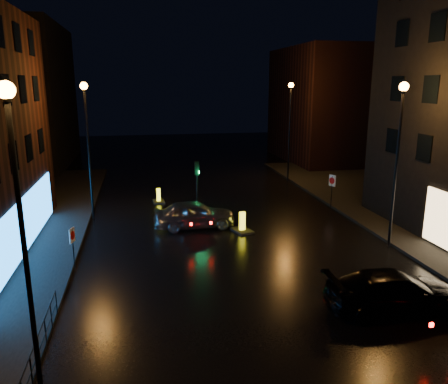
{
  "coord_description": "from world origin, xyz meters",
  "views": [
    {
      "loc": [
        -4.75,
        -13.4,
        8.31
      ],
      "look_at": [
        -0.53,
        8.24,
        2.8
      ],
      "focal_mm": 35.0,
      "sensor_mm": 36.0,
      "label": 1
    }
  ],
  "objects_px": {
    "dark_sedan": "(395,292)",
    "road_sign_left": "(72,239)",
    "bollard_near": "(242,227)",
    "silver_hatchback": "(194,214)",
    "traffic_signal": "(197,206)",
    "road_sign_right": "(332,183)",
    "bollard_far": "(159,199)"
  },
  "relations": [
    {
      "from": "bollard_near",
      "to": "silver_hatchback",
      "type": "bearing_deg",
      "value": 136.43
    },
    {
      "from": "traffic_signal",
      "to": "dark_sedan",
      "type": "distance_m",
      "value": 15.09
    },
    {
      "from": "bollard_near",
      "to": "bollard_far",
      "type": "bearing_deg",
      "value": 103.55
    },
    {
      "from": "bollard_far",
      "to": "road_sign_right",
      "type": "relative_size",
      "value": 0.52
    },
    {
      "from": "silver_hatchback",
      "to": "bollard_near",
      "type": "height_order",
      "value": "silver_hatchback"
    },
    {
      "from": "traffic_signal",
      "to": "road_sign_right",
      "type": "xyz_separation_m",
      "value": [
        9.1,
        -0.64,
        1.24
      ]
    },
    {
      "from": "traffic_signal",
      "to": "bollard_near",
      "type": "xyz_separation_m",
      "value": [
        2.04,
        -4.18,
        -0.25
      ]
    },
    {
      "from": "traffic_signal",
      "to": "dark_sedan",
      "type": "xyz_separation_m",
      "value": [
        5.56,
        -14.02,
        0.26
      ]
    },
    {
      "from": "silver_hatchback",
      "to": "road_sign_left",
      "type": "xyz_separation_m",
      "value": [
        -6.14,
        -5.08,
        0.71
      ]
    },
    {
      "from": "road_sign_right",
      "to": "dark_sedan",
      "type": "bearing_deg",
      "value": 53.04
    },
    {
      "from": "dark_sedan",
      "to": "road_sign_left",
      "type": "xyz_separation_m",
      "value": [
        -12.26,
        6.03,
        0.76
      ]
    },
    {
      "from": "silver_hatchback",
      "to": "bollard_near",
      "type": "relative_size",
      "value": 3.09
    },
    {
      "from": "dark_sedan",
      "to": "bollard_near",
      "type": "height_order",
      "value": "dark_sedan"
    },
    {
      "from": "traffic_signal",
      "to": "road_sign_right",
      "type": "bearing_deg",
      "value": -4.05
    },
    {
      "from": "silver_hatchback",
      "to": "traffic_signal",
      "type": "bearing_deg",
      "value": -11.63
    },
    {
      "from": "bollard_far",
      "to": "road_sign_right",
      "type": "xyz_separation_m",
      "value": [
        11.47,
        -3.82,
        1.52
      ]
    },
    {
      "from": "road_sign_left",
      "to": "traffic_signal",
      "type": "bearing_deg",
      "value": 67.75
    },
    {
      "from": "silver_hatchback",
      "to": "road_sign_left",
      "type": "distance_m",
      "value": 8.0
    },
    {
      "from": "silver_hatchback",
      "to": "bollard_far",
      "type": "bearing_deg",
      "value": 15.94
    },
    {
      "from": "bollard_far",
      "to": "silver_hatchback",
      "type": "bearing_deg",
      "value": -76.99
    },
    {
      "from": "bollard_far",
      "to": "road_sign_right",
      "type": "bearing_deg",
      "value": -22.03
    },
    {
      "from": "road_sign_left",
      "to": "road_sign_right",
      "type": "xyz_separation_m",
      "value": [
        15.79,
        7.34,
        0.22
      ]
    },
    {
      "from": "bollard_near",
      "to": "road_sign_right",
      "type": "bearing_deg",
      "value": 9.22
    },
    {
      "from": "traffic_signal",
      "to": "road_sign_right",
      "type": "distance_m",
      "value": 9.2
    },
    {
      "from": "bollard_near",
      "to": "road_sign_right",
      "type": "xyz_separation_m",
      "value": [
        7.06,
        3.54,
        1.48
      ]
    },
    {
      "from": "bollard_far",
      "to": "road_sign_left",
      "type": "distance_m",
      "value": 12.04
    },
    {
      "from": "traffic_signal",
      "to": "road_sign_left",
      "type": "distance_m",
      "value": 10.47
    },
    {
      "from": "bollard_far",
      "to": "road_sign_left",
      "type": "xyz_separation_m",
      "value": [
        -4.32,
        -11.17,
        1.3
      ]
    },
    {
      "from": "traffic_signal",
      "to": "road_sign_left",
      "type": "bearing_deg",
      "value": -129.98
    },
    {
      "from": "dark_sedan",
      "to": "road_sign_right",
      "type": "bearing_deg",
      "value": -12.06
    },
    {
      "from": "silver_hatchback",
      "to": "road_sign_left",
      "type": "bearing_deg",
      "value": 128.95
    },
    {
      "from": "dark_sedan",
      "to": "road_sign_left",
      "type": "height_order",
      "value": "road_sign_left"
    }
  ]
}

